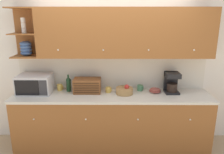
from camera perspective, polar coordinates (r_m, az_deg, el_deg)
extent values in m
plane|color=tan|center=(4.18, 0.02, -14.93)|extent=(24.00, 24.00, 0.00)
cube|color=white|center=(3.72, 0.02, 2.79)|extent=(5.54, 0.06, 2.60)
cube|color=#935628|center=(3.70, -0.01, -11.51)|extent=(3.14, 0.61, 0.88)
cube|color=silver|center=(3.50, -0.01, -4.93)|extent=(3.16, 0.64, 0.04)
sphere|color=white|center=(3.54, -19.77, -10.35)|extent=(0.03, 0.03, 0.03)
sphere|color=white|center=(3.36, -6.86, -10.94)|extent=(0.03, 0.03, 0.03)
sphere|color=white|center=(3.36, 6.80, -10.97)|extent=(0.03, 0.03, 0.03)
sphere|color=white|center=(3.53, 19.77, -10.44)|extent=(0.03, 0.03, 0.03)
cube|color=silver|center=(3.71, 0.02, 1.31)|extent=(3.14, 0.01, 0.58)
cube|color=#935628|center=(3.44, 3.57, 11.48)|extent=(2.72, 0.34, 0.76)
cube|color=#935628|center=(3.85, -21.05, 10.94)|extent=(0.42, 0.02, 0.76)
cube|color=#935628|center=(3.74, -21.35, 5.10)|extent=(0.42, 0.34, 0.02)
cube|color=#935628|center=(3.70, -21.90, 10.46)|extent=(0.42, 0.34, 0.02)
cube|color=#935628|center=(3.69, -22.54, 16.37)|extent=(0.42, 0.34, 0.02)
sphere|color=white|center=(3.39, -13.90, 6.87)|extent=(0.03, 0.03, 0.03)
sphere|color=white|center=(3.29, -2.28, 7.06)|extent=(0.03, 0.03, 0.03)
sphere|color=white|center=(3.33, 9.55, 6.96)|extent=(0.03, 0.03, 0.03)
sphere|color=white|center=(3.51, 20.64, 6.60)|extent=(0.03, 0.03, 0.03)
ellipsoid|color=#3D5B93|center=(3.74, -21.43, 5.86)|extent=(0.18, 0.18, 0.08)
ellipsoid|color=#3D5B93|center=(3.73, -21.51, 6.60)|extent=(0.18, 0.18, 0.08)
ellipsoid|color=#3D5B93|center=(3.72, -21.58, 7.35)|extent=(0.18, 0.18, 0.08)
ellipsoid|color=#3D5B93|center=(3.72, -21.66, 8.11)|extent=(0.18, 0.18, 0.08)
cylinder|color=silver|center=(3.70, -21.98, 11.16)|extent=(0.07, 0.07, 0.08)
cylinder|color=silver|center=(3.69, -22.11, 12.38)|extent=(0.07, 0.07, 0.08)
cylinder|color=silver|center=(3.69, -22.24, 13.60)|extent=(0.07, 0.07, 0.08)
cube|color=silver|center=(3.74, -19.41, -1.72)|extent=(0.53, 0.40, 0.30)
cube|color=black|center=(3.58, -21.34, -2.68)|extent=(0.37, 0.01, 0.24)
cube|color=#2D2D33|center=(3.50, -17.55, -2.75)|extent=(0.12, 0.01, 0.24)
cylinder|color=gold|center=(3.77, -13.50, -2.64)|extent=(0.08, 0.08, 0.11)
torus|color=gold|center=(3.76, -12.81, -2.61)|extent=(0.01, 0.07, 0.07)
cylinder|color=#19381E|center=(3.68, -11.25, -2.24)|extent=(0.08, 0.08, 0.20)
sphere|color=#19381E|center=(3.65, -11.34, -0.78)|extent=(0.08, 0.08, 0.08)
cylinder|color=#19381E|center=(3.64, -11.38, 0.07)|extent=(0.03, 0.03, 0.07)
cube|color=brown|center=(3.58, -6.47, -2.23)|extent=(0.44, 0.25, 0.23)
cube|color=#432713|center=(3.49, -6.67, -4.04)|extent=(0.40, 0.01, 0.02)
cube|color=#432713|center=(3.47, -6.69, -3.46)|extent=(0.40, 0.01, 0.02)
cube|color=#432713|center=(3.46, -6.71, -2.88)|extent=(0.40, 0.01, 0.02)
cube|color=#432713|center=(3.45, -6.73, -2.30)|extent=(0.40, 0.01, 0.02)
cube|color=#432713|center=(3.44, -6.75, -1.70)|extent=(0.40, 0.01, 0.02)
cylinder|color=gold|center=(3.59, -1.02, -3.34)|extent=(0.09, 0.09, 0.09)
torus|color=gold|center=(3.58, -0.20, -3.31)|extent=(0.01, 0.06, 0.06)
cylinder|color=#A87F4C|center=(3.52, 3.27, -3.61)|extent=(0.27, 0.27, 0.10)
sphere|color=red|center=(3.48, 3.87, -2.57)|extent=(0.08, 0.08, 0.08)
cylinder|color=#4C845B|center=(3.69, 7.30, -2.82)|extent=(0.09, 0.09, 0.10)
torus|color=#4C845B|center=(3.70, 8.10, -2.79)|extent=(0.01, 0.07, 0.07)
ellipsoid|color=#9E473D|center=(3.66, 11.14, -3.60)|extent=(0.19, 0.19, 0.04)
ellipsoid|color=#9E473D|center=(3.65, 11.16, -3.23)|extent=(0.18, 0.18, 0.04)
cube|color=black|center=(3.70, 15.24, -3.76)|extent=(0.22, 0.24, 0.03)
cylinder|color=black|center=(3.66, 15.40, -2.63)|extent=(0.17, 0.17, 0.14)
cube|color=black|center=(3.74, 15.06, -1.06)|extent=(0.22, 0.05, 0.34)
cube|color=black|center=(3.62, 15.56, 0.52)|extent=(0.22, 0.24, 0.07)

